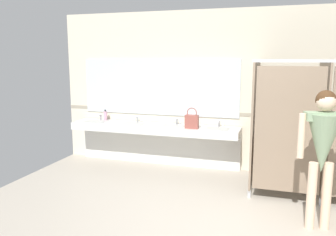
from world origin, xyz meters
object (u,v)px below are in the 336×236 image
person_standing (323,143)px  handbag (192,121)px  soap_dispenser (105,116)px  paper_cup (193,126)px

person_standing → handbag: (-1.97, 1.58, -0.12)m
person_standing → soap_dispenser: bearing=153.7°
person_standing → handbag: size_ratio=4.51×
person_standing → soap_dispenser: person_standing is taller
person_standing → paper_cup: (-1.95, 1.60, -0.21)m
soap_dispenser → paper_cup: bearing=-8.9°
person_standing → paper_cup: 2.53m
person_standing → soap_dispenser: 4.29m
handbag → soap_dispenser: handbag is taller
handbag → soap_dispenser: bearing=170.6°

